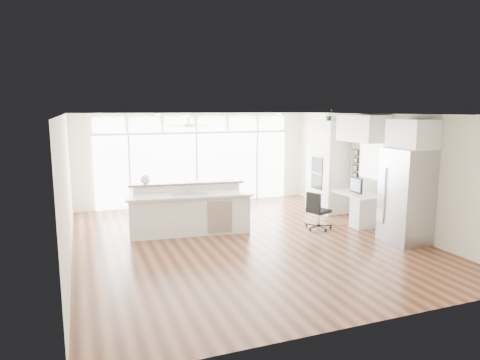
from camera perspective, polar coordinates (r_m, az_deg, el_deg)
name	(u,v)px	position (r m, az deg, el deg)	size (l,w,h in m)	color
floor	(245,240)	(9.36, 0.61, -8.06)	(7.00, 8.00, 0.02)	#472515
ceiling	(245,114)	(8.93, 0.64, 8.77)	(7.00, 8.00, 0.02)	white
wall_back	(196,159)	(12.82, -5.93, 2.85)	(7.00, 0.04, 2.70)	#EBE6CC
wall_front	(361,226)	(5.60, 15.85, -5.93)	(7.00, 0.04, 2.70)	#EBE6CC
wall_left	(67,189)	(8.44, -22.09, -1.18)	(0.04, 8.00, 2.70)	#EBE6CC
wall_right	(380,170)	(10.81, 18.17, 1.22)	(0.04, 8.00, 2.70)	#EBE6CC
glass_wall	(196,169)	(12.80, -5.84, 1.48)	(5.80, 0.06, 2.08)	white
transom_row	(196,124)	(12.69, -5.94, 7.44)	(5.90, 0.06, 0.40)	white
desk_window	(371,161)	(11.00, 17.08, 2.46)	(0.04, 0.85, 0.85)	white
ceiling_fan	(188,122)	(11.45, -6.90, 7.73)	(1.16, 1.16, 0.32)	silver
recessed_lights	(241,115)	(9.12, 0.18, 8.65)	(3.40, 3.00, 0.02)	white
oven_cabinet	(327,166)	(12.08, 11.57, 1.83)	(0.64, 1.20, 2.50)	white
desk_nook	(358,208)	(10.99, 15.42, -3.66)	(0.72, 1.30, 0.76)	white
upper_cabinets	(363,128)	(10.76, 16.05, 6.64)	(0.64, 1.30, 0.64)	white
refrigerator	(406,196)	(9.61, 21.29, -2.04)	(0.76, 0.90, 2.00)	#A2A2A6
fridge_cabinet	(413,134)	(9.49, 22.02, 5.71)	(0.64, 0.90, 0.60)	white
framed_photos	(356,164)	(11.51, 15.16, 2.08)	(0.06, 0.22, 0.80)	black
kitchen_island	(190,209)	(9.80, -6.73, -3.91)	(2.79, 1.05, 1.11)	white
rug	(344,221)	(11.18, 13.71, -5.34)	(0.84, 0.61, 0.01)	#3B2612
office_chair	(319,211)	(10.27, 10.46, -4.03)	(0.46, 0.42, 0.89)	black
fishbowl	(145,179)	(9.99, -12.51, 0.08)	(0.22, 0.22, 0.22)	white
monitor	(356,185)	(10.83, 15.22, -0.64)	(0.09, 0.51, 0.43)	black
keyboard	(350,194)	(10.77, 14.44, -1.77)	(0.13, 0.33, 0.02)	white
potted_plant	(329,116)	(11.99, 11.78, 8.32)	(0.27, 0.30, 0.23)	#2F5926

